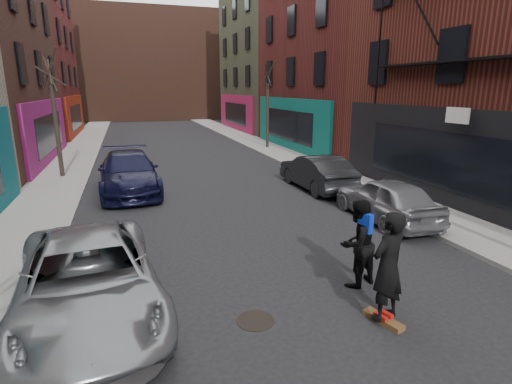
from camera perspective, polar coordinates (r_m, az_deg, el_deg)
sidewalk_left at (r=32.78m, az=-23.32°, el=6.28°), size 2.50×84.00×0.13m
sidewalk_right at (r=33.96m, az=-1.71°, el=7.71°), size 2.50×84.00×0.13m
buildings_right at (r=25.09m, az=26.01°, el=22.08°), size 12.00×56.00×16.00m
building_far at (r=58.53m, az=-15.47°, el=16.91°), size 40.00×10.00×14.00m
tree_left_far at (r=20.62m, az=-26.92°, el=10.94°), size 2.00×2.00×6.50m
tree_right_far at (r=27.99m, az=1.67°, el=13.35°), size 2.00×2.00×6.80m
parked_left_far at (r=8.09m, az=-22.82°, el=-11.50°), size 2.95×5.55×1.48m
parked_left_end at (r=17.11m, az=-17.73°, el=2.67°), size 2.46×5.66×1.62m
parked_right_far at (r=13.42m, az=18.11°, el=-0.94°), size 1.77×4.23×1.43m
parked_right_end at (r=17.00m, az=8.64°, el=2.86°), size 1.63×4.48×1.47m
skateboard at (r=8.00m, az=17.69°, el=-16.99°), size 0.44×0.83×0.10m
skateboarder at (r=7.51m, az=18.32°, el=-10.05°), size 0.85×0.68×2.02m
pedestrian at (r=8.80m, az=14.27°, el=-7.08°), size 1.10×0.97×1.91m
manhole at (r=7.71m, az=-0.10°, el=-17.89°), size 0.91×0.91×0.01m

